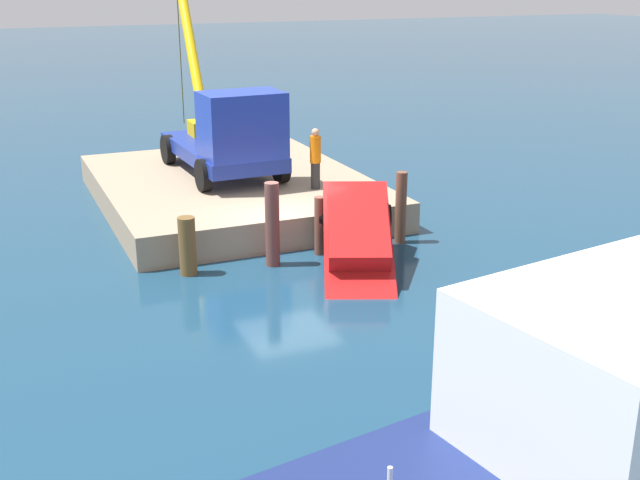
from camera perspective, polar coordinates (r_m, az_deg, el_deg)
ground at (r=21.87m, az=-2.42°, el=-0.74°), size 200.00×200.00×0.00m
dock at (r=26.28m, az=-6.36°, el=3.55°), size 10.33×8.20×0.92m
crane_truck at (r=25.83m, az=-6.62°, el=7.69°), size 9.73×3.01×7.09m
dock_worker at (r=24.35m, az=-0.33°, el=5.90°), size 0.34×0.34×1.87m
salvaged_car at (r=20.07m, az=2.72°, el=-0.36°), size 4.55×3.25×2.89m
piling_near at (r=20.16m, az=-9.48°, el=-0.43°), size 0.43×0.43×1.50m
piling_mid at (r=20.45m, az=-3.43°, el=1.12°), size 0.37×0.37×2.21m
piling_far at (r=21.32m, az=-0.03°, el=1.03°), size 0.28×0.28×1.60m
piling_end at (r=22.29m, az=5.81°, el=2.31°), size 0.31×0.31×2.05m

